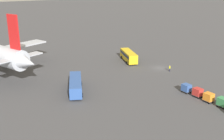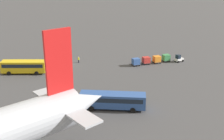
{
  "view_description": "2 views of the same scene",
  "coord_description": "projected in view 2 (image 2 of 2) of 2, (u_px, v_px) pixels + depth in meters",
  "views": [
    {
      "loc": [
        -60.81,
        53.75,
        25.21
      ],
      "look_at": [
        -7.38,
        21.15,
        4.98
      ],
      "focal_mm": 45.0,
      "sensor_mm": 36.0,
      "label": 1
    },
    {
      "loc": [
        11.51,
        73.36,
        24.13
      ],
      "look_at": [
        -6.14,
        21.82,
        4.96
      ],
      "focal_mm": 45.0,
      "sensor_mm": 36.0,
      "label": 2
    }
  ],
  "objects": [
    {
      "name": "shuttle_bus_near",
      "position": [
        24.0,
        66.0,
        69.71
      ],
      "size": [
        11.23,
        6.13,
        3.23
      ],
      "rotation": [
        0.0,
        0.0,
        -0.32
      ],
      "color": "gold",
      "rests_on": "ground"
    },
    {
      "name": "cargo_cart_red",
      "position": [
        146.0,
        60.0,
        76.81
      ],
      "size": [
        2.05,
        1.75,
        2.06
      ],
      "rotation": [
        0.0,
        0.0,
        0.03
      ],
      "color": "#38383D",
      "rests_on": "ground"
    },
    {
      "name": "cargo_cart_orange",
      "position": [
        157.0,
        59.0,
        77.66
      ],
      "size": [
        2.05,
        1.75,
        2.06
      ],
      "rotation": [
        0.0,
        0.0,
        0.03
      ],
      "color": "#38383D",
      "rests_on": "ground"
    },
    {
      "name": "baggage_tug",
      "position": [
        179.0,
        58.0,
        79.08
      ],
      "size": [
        2.65,
        2.13,
        2.1
      ],
      "rotation": [
        0.0,
        0.0,
        0.25
      ],
      "color": "white",
      "rests_on": "ground"
    },
    {
      "name": "shuttle_bus_far",
      "position": [
        113.0,
        100.0,
        51.67
      ],
      "size": [
        12.18,
        7.41,
        3.04
      ],
      "rotation": [
        0.0,
        0.0,
        -0.42
      ],
      "color": "#2D5199",
      "rests_on": "ground"
    },
    {
      "name": "cargo_cart_blue",
      "position": [
        136.0,
        62.0,
        75.58
      ],
      "size": [
        2.05,
        1.75,
        2.06
      ],
      "rotation": [
        0.0,
        0.0,
        0.03
      ],
      "color": "#38383D",
      "rests_on": "ground"
    },
    {
      "name": "ground_plane",
      "position": [
        65.0,
        64.0,
        77.0
      ],
      "size": [
        600.0,
        600.0,
        0.0
      ],
      "primitive_type": "plane",
      "color": "#424244"
    },
    {
      "name": "worker_person",
      "position": [
        79.0,
        60.0,
        78.27
      ],
      "size": [
        0.38,
        0.38,
        1.74
      ],
      "color": "#1E1E2D",
      "rests_on": "ground"
    },
    {
      "name": "cargo_cart_green",
      "position": [
        166.0,
        58.0,
        79.03
      ],
      "size": [
        2.05,
        1.75,
        2.06
      ],
      "rotation": [
        0.0,
        0.0,
        0.03
      ],
      "color": "#38383D",
      "rests_on": "ground"
    }
  ]
}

